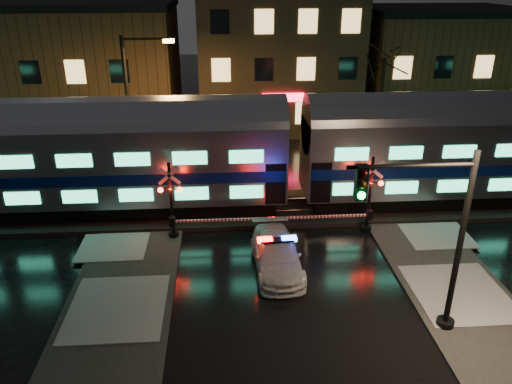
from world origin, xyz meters
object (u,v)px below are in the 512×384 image
(police_car, at_px, (277,255))
(streetlight, at_px, (133,103))
(crossing_signal_right, at_px, (362,203))
(crossing_signal_left, at_px, (180,209))
(traffic_light, at_px, (430,242))

(police_car, bearing_deg, streetlight, 123.69)
(police_car, height_order, crossing_signal_right, crossing_signal_right)
(crossing_signal_left, bearing_deg, streetlight, 112.56)
(crossing_signal_left, xyz_separation_m, traffic_light, (8.62, -7.14, 1.95))
(police_car, relative_size, traffic_light, 0.71)
(police_car, distance_m, crossing_signal_right, 5.27)
(traffic_light, distance_m, streetlight, 17.99)
(crossing_signal_left, relative_size, traffic_light, 0.81)
(police_car, height_order, traffic_light, traffic_light)
(police_car, xyz_separation_m, crossing_signal_left, (-4.16, 2.90, 0.88))
(traffic_light, bearing_deg, police_car, 137.72)
(police_car, xyz_separation_m, traffic_light, (4.46, -4.24, 2.83))
(crossing_signal_left, xyz_separation_m, streetlight, (-2.78, 6.70, 3.33))
(police_car, relative_size, crossing_signal_left, 0.88)
(crossing_signal_right, bearing_deg, traffic_light, -88.81)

